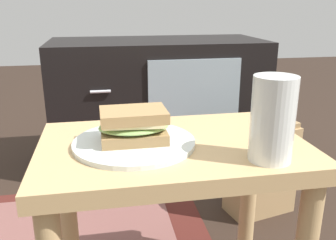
# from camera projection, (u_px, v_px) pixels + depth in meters

# --- Properties ---
(side_table) EXTENTS (0.56, 0.36, 0.46)m
(side_table) POSITION_uv_depth(u_px,v_px,m) (173.00, 181.00, 0.79)
(side_table) COLOR tan
(side_table) RESTS_ON ground
(tv_cabinet) EXTENTS (0.96, 0.46, 0.58)m
(tv_cabinet) POSITION_uv_depth(u_px,v_px,m) (158.00, 102.00, 1.73)
(tv_cabinet) COLOR black
(tv_cabinet) RESTS_ON ground
(plate) EXTENTS (0.25, 0.25, 0.01)m
(plate) POSITION_uv_depth(u_px,v_px,m) (134.00, 142.00, 0.75)
(plate) COLOR silver
(plate) RESTS_ON side_table
(sandwich_front) EXTENTS (0.14, 0.10, 0.07)m
(sandwich_front) POSITION_uv_depth(u_px,v_px,m) (134.00, 125.00, 0.74)
(sandwich_front) COLOR #9E7A4C
(sandwich_front) RESTS_ON plate
(beer_glass) EXTENTS (0.08, 0.08, 0.16)m
(beer_glass) POSITION_uv_depth(u_px,v_px,m) (273.00, 120.00, 0.66)
(beer_glass) COLOR silver
(beer_glass) RESTS_ON side_table
(paper_bag) EXTENTS (0.26, 0.18, 0.35)m
(paper_bag) POSITION_uv_depth(u_px,v_px,m) (261.00, 168.00, 1.31)
(paper_bag) COLOR tan
(paper_bag) RESTS_ON ground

